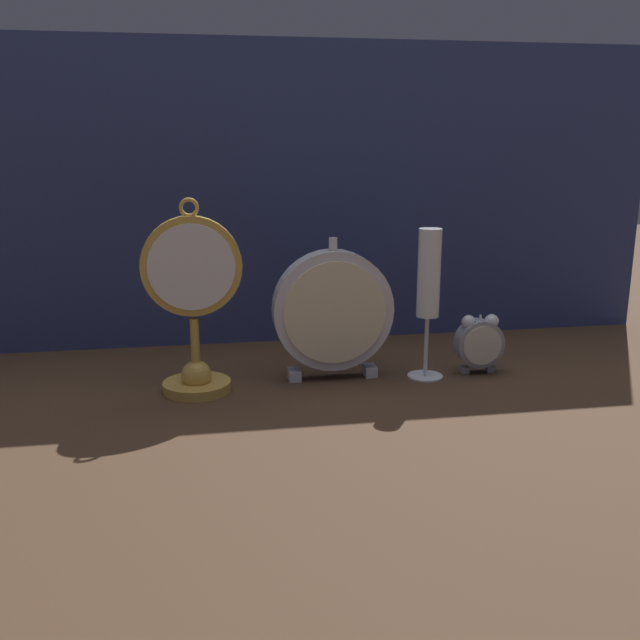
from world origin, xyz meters
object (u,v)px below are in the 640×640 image
(champagne_flute, at_px, (428,285))
(mantel_clock_silver, at_px, (333,311))
(pocket_watch_on_stand, at_px, (194,311))
(alarm_clock_twin_bell, at_px, (479,341))

(champagne_flute, bearing_deg, mantel_clock_silver, 172.19)
(pocket_watch_on_stand, height_order, mantel_clock_silver, pocket_watch_on_stand)
(pocket_watch_on_stand, height_order, champagne_flute, pocket_watch_on_stand)
(mantel_clock_silver, distance_m, champagne_flute, 0.16)
(pocket_watch_on_stand, distance_m, champagne_flute, 0.38)
(alarm_clock_twin_bell, bearing_deg, mantel_clock_silver, 176.53)
(mantel_clock_silver, height_order, champagne_flute, champagne_flute)
(mantel_clock_silver, xyz_separation_m, champagne_flute, (0.16, -0.02, 0.04))
(champagne_flute, bearing_deg, alarm_clock_twin_bell, 3.59)
(mantel_clock_silver, bearing_deg, champagne_flute, -7.81)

